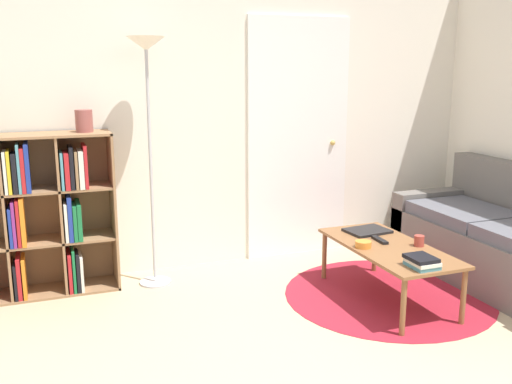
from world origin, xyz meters
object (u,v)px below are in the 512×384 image
cup (419,241)px  coffee_table (388,251)px  bowl (363,244)px  couch (512,246)px  laptop (367,231)px  vase_on_shelf (84,121)px  bookshelf (27,217)px  floor_lamp (147,81)px

cup → coffee_table: bearing=157.3°
bowl → couch: bearing=-4.0°
couch → laptop: (-1.04, 0.41, 0.12)m
couch → laptop: 1.13m
bowl → vase_on_shelf: size_ratio=0.71×
bookshelf → bowl: (2.20, -0.98, -0.16)m
bookshelf → vase_on_shelf: vase_on_shelf is taller
bowl → vase_on_shelf: vase_on_shelf is taller
coffee_table → laptop: bearing=83.6°
coffee_table → cup: size_ratio=14.74×
bowl → cup: 0.40m
floor_lamp → laptop: size_ratio=5.45×
cup → vase_on_shelf: bearing=153.1°
cup → vase_on_shelf: (-2.14, 1.09, 0.82)m
couch → vase_on_shelf: size_ratio=11.67×
coffee_table → laptop: laptop is taller
couch → cup: 0.90m
cup → floor_lamp: bearing=149.9°
couch → coffee_table: size_ratio=1.66×
couch → coffee_table: 1.09m
bowl → cup: (0.38, -0.11, 0.02)m
bookshelf → cup: bookshelf is taller
coffee_table → vase_on_shelf: (-1.95, 1.01, 0.90)m
laptop → vase_on_shelf: size_ratio=2.12×
bookshelf → laptop: 2.52m
coffee_table → laptop: (0.04, 0.35, 0.05)m
floor_lamp → bowl: bearing=-33.6°
vase_on_shelf → coffee_table: bearing=-27.3°
laptop → cup: cup is taller
cup → bowl: bearing=163.6°
coffee_table → cup: cup is taller
bookshelf → coffee_table: 2.60m
laptop → bowl: bowl is taller
bowl → coffee_table: bearing=-9.3°
laptop → cup: 0.46m
laptop → vase_on_shelf: bearing=161.7°
coffee_table → cup: 0.23m
laptop → floor_lamp: bearing=160.2°
floor_lamp → vase_on_shelf: 0.54m
floor_lamp → laptop: 1.99m
couch → vase_on_shelf: bearing=160.7°
bookshelf → couch: bearing=-17.1°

